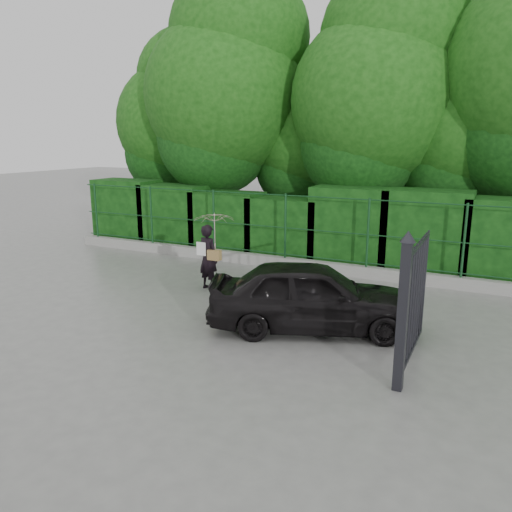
% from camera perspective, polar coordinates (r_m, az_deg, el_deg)
% --- Properties ---
extents(ground, '(80.00, 80.00, 0.00)m').
position_cam_1_polar(ground, '(10.49, -8.46, -6.74)').
color(ground, gray).
extents(kerb, '(14.00, 0.25, 0.30)m').
position_cam_1_polar(kerb, '(14.21, 1.83, -0.60)').
color(kerb, '#9E9E99').
rests_on(kerb, ground).
extents(fence, '(14.13, 0.06, 1.80)m').
position_cam_1_polar(fence, '(13.90, 2.69, 3.50)').
color(fence, '#133E1C').
rests_on(fence, kerb).
extents(hedge, '(14.20, 1.20, 2.26)m').
position_cam_1_polar(hedge, '(14.89, 3.74, 3.58)').
color(hedge, black).
rests_on(hedge, ground).
extents(trees, '(17.10, 6.15, 8.08)m').
position_cam_1_polar(trees, '(16.47, 10.62, 16.78)').
color(trees, black).
rests_on(trees, ground).
extents(gate, '(0.22, 2.33, 2.36)m').
position_cam_1_polar(gate, '(7.79, 17.04, -5.13)').
color(gate, '#24242A').
rests_on(gate, ground).
extents(woman, '(0.96, 0.98, 1.87)m').
position_cam_1_polar(woman, '(11.88, -5.00, 1.95)').
color(woman, black).
rests_on(woman, ground).
extents(car, '(4.22, 2.88, 1.33)m').
position_cam_1_polar(car, '(9.52, 6.42, -4.53)').
color(car, black).
rests_on(car, ground).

